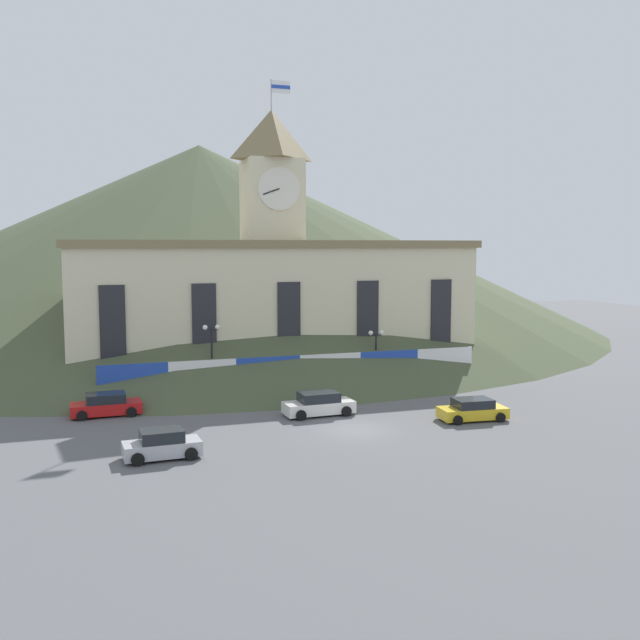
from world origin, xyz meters
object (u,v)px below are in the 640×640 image
at_px(street_lamp_far_right, 212,344).
at_px(street_lamp_left, 376,344).
at_px(car_red_sedan, 106,405).
at_px(car_white_taxi, 319,404).
at_px(car_yellow_coupe, 473,410).
at_px(car_silver_hatch, 162,445).

distance_m(street_lamp_far_right, street_lamp_left, 12.89).
bearing_deg(car_red_sedan, car_white_taxi, 160.50).
relative_size(car_red_sedan, car_white_taxi, 0.97).
relative_size(street_lamp_left, car_red_sedan, 0.96).
xyz_separation_m(car_white_taxi, car_yellow_coupe, (8.73, -4.24, -0.07)).
distance_m(car_red_sedan, car_yellow_coupe, 23.30).
bearing_deg(car_yellow_coupe, car_silver_hatch, -169.33).
height_order(car_red_sedan, car_silver_hatch, car_silver_hatch).
bearing_deg(street_lamp_far_right, car_red_sedan, -151.71).
relative_size(street_lamp_left, car_yellow_coupe, 0.99).
distance_m(street_lamp_left, car_white_taxi, 11.38).
distance_m(car_silver_hatch, car_yellow_coupe, 19.40).
distance_m(car_white_taxi, car_yellow_coupe, 9.71).
height_order(street_lamp_left, car_red_sedan, street_lamp_left).
distance_m(street_lamp_far_right, car_red_sedan, 9.10).
bearing_deg(car_white_taxi, car_red_sedan, -20.17).
bearing_deg(street_lamp_left, car_red_sedan, -168.76).
relative_size(street_lamp_far_right, car_white_taxi, 1.13).
height_order(street_lamp_far_right, car_white_taxi, street_lamp_far_right).
bearing_deg(car_red_sedan, street_lamp_left, -170.36).
height_order(street_lamp_far_right, street_lamp_left, street_lamp_far_right).
height_order(street_lamp_far_right, car_silver_hatch, street_lamp_far_right).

